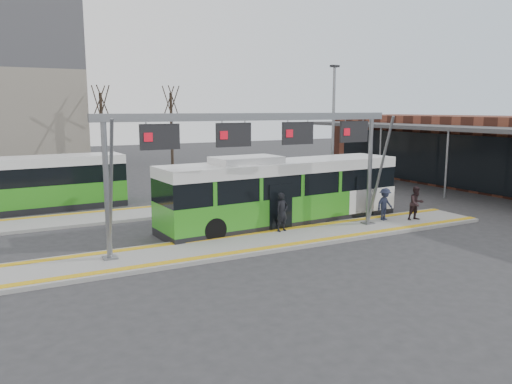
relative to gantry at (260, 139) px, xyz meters
The scene contains 14 objects.
ground 4.32m from the gantry, 36.20° to the right, with size 120.00×120.00×0.00m, color #2D2D30.
platform_main 4.25m from the gantry, 36.20° to the right, with size 22.00×3.00×0.15m, color gray.
platform_second 9.55m from the gantry, 115.25° to the left, with size 20.00×3.00×0.15m, color gray.
tactile_main 4.16m from the gantry, 36.20° to the right, with size 22.00×2.65×0.02m.
tactile_second 10.47m from the gantry, 112.32° to the left, with size 20.00×0.35×0.02m.
gantry is the anchor object (origin of this frame).
hero_bus 4.43m from the gantry, 43.28° to the left, with size 12.43×3.39×3.38m.
bg_bus_green 14.82m from the gantry, 127.78° to the left, with size 11.91×3.18×2.95m.
passenger_a 3.67m from the gantry, 24.44° to the left, with size 0.63×0.41×1.72m, color black.
passenger_b 9.08m from the gantry, ahead, with size 0.80×0.63×1.66m, color black.
passenger_c 7.82m from the gantry, ahead, with size 1.02×0.58×1.57m, color #1F2438.
tree_left 28.48m from the gantry, 91.60° to the left, with size 1.40×1.40×7.87m.
tree_mid 29.88m from the gantry, 78.47° to the left, with size 1.40×1.40×7.99m.
lamp_east 9.06m from the gantry, 34.51° to the left, with size 0.50×0.25×7.91m.
Camera 1 is at (-9.97, -17.61, 5.51)m, focal length 35.00 mm.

